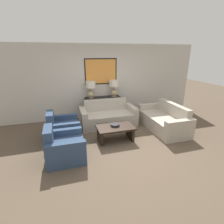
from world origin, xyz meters
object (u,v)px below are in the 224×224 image
object	(u,v)px
table_lamp_left	(91,87)
decorative_bowl	(115,125)
console_table	(103,108)
armchair_near_camera	(64,148)
couch_by_side	(164,121)
table_lamp_right	(114,86)
armchair_near_back_wall	(63,129)
couch_by_back_wall	(108,117)
coffee_table	(115,130)

from	to	relation	value
table_lamp_left	decorative_bowl	distance (m)	1.96
console_table	armchair_near_camera	xyz separation A→B (m)	(-1.50, -2.37, -0.12)
couch_by_side	armchair_near_camera	bearing A→B (deg)	-165.39
table_lamp_right	decorative_bowl	distance (m)	2.00
couch_by_side	armchair_near_back_wall	xyz separation A→B (m)	(-3.13, 0.24, 0.00)
couch_by_side	armchair_near_camera	world-z (taller)	couch_by_side
couch_by_side	decorative_bowl	distance (m)	1.74
armchair_near_back_wall	armchair_near_camera	xyz separation A→B (m)	(0.00, -1.06, 0.00)
couch_by_back_wall	armchair_near_camera	size ratio (longest dim) A/B	2.16
couch_by_side	armchair_near_camera	size ratio (longest dim) A/B	2.16
armchair_near_back_wall	console_table	bearing A→B (deg)	41.05
table_lamp_left	coffee_table	distance (m)	2.07
coffee_table	armchair_near_camera	xyz separation A→B (m)	(-1.41, -0.53, -0.01)
decorative_bowl	armchair_near_camera	world-z (taller)	armchair_near_camera
console_table	couch_by_side	world-z (taller)	couch_by_side
console_table	couch_by_side	size ratio (longest dim) A/B	0.71
table_lamp_right	couch_by_back_wall	world-z (taller)	table_lamp_right
coffee_table	armchair_near_camera	distance (m)	1.50
decorative_bowl	armchair_near_camera	distance (m)	1.53
table_lamp_left	armchair_near_camera	size ratio (longest dim) A/B	0.70
console_table	couch_by_back_wall	distance (m)	0.70
table_lamp_left	couch_by_side	distance (m)	2.73
decorative_bowl	armchair_near_camera	bearing A→B (deg)	-157.59
armchair_near_back_wall	armchair_near_camera	bearing A→B (deg)	-90.00
table_lamp_left	table_lamp_right	distance (m)	0.86
couch_by_back_wall	decorative_bowl	size ratio (longest dim) A/B	7.15
table_lamp_left	armchair_near_camera	bearing A→B (deg)	-114.36
table_lamp_left	armchair_near_camera	world-z (taller)	table_lamp_left
decorative_bowl	armchair_near_camera	size ratio (longest dim) A/B	0.30
table_lamp_left	couch_by_side	size ratio (longest dim) A/B	0.32
console_table	table_lamp_right	world-z (taller)	table_lamp_right
coffee_table	armchair_near_back_wall	distance (m)	1.50
console_table	table_lamp_right	bearing A→B (deg)	0.00
console_table	table_lamp_right	xyz separation A→B (m)	(0.43, 0.00, 0.78)
console_table	decorative_bowl	distance (m)	1.79
coffee_table	decorative_bowl	xyz separation A→B (m)	(0.00, 0.05, 0.15)
console_table	decorative_bowl	xyz separation A→B (m)	(-0.09, -1.79, 0.04)
table_lamp_left	table_lamp_right	bearing A→B (deg)	0.00
couch_by_side	decorative_bowl	bearing A→B (deg)	-172.23
console_table	armchair_near_back_wall	bearing A→B (deg)	-138.95
couch_by_side	table_lamp_left	bearing A→B (deg)	142.96
decorative_bowl	armchair_near_camera	xyz separation A→B (m)	(-1.41, -0.58, -0.16)
couch_by_back_wall	decorative_bowl	bearing A→B (deg)	-94.88
couch_by_back_wall	coffee_table	world-z (taller)	couch_by_back_wall
console_table	armchair_near_back_wall	distance (m)	1.99
table_lamp_right	coffee_table	world-z (taller)	table_lamp_right
couch_by_back_wall	couch_by_side	bearing A→B (deg)	-27.97
armchair_near_camera	armchair_near_back_wall	bearing A→B (deg)	90.00
console_table	table_lamp_right	size ratio (longest dim) A/B	2.18
table_lamp_left	couch_by_side	bearing A→B (deg)	-37.04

